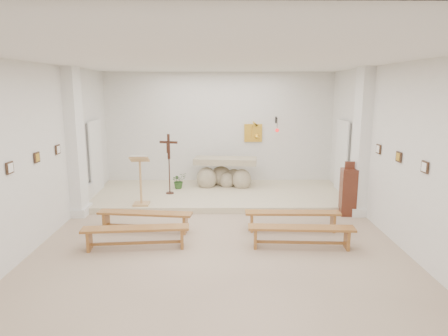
{
  "coord_description": "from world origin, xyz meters",
  "views": [
    {
      "loc": [
        0.04,
        -7.33,
        3.03
      ],
      "look_at": [
        0.12,
        1.6,
        1.22
      ],
      "focal_mm": 32.0,
      "sensor_mm": 36.0,
      "label": 1
    }
  ],
  "objects_px": {
    "bench_left_front": "(145,217)",
    "bench_right_front": "(292,216)",
    "crucifix_stand": "(169,160)",
    "donation_pedestal": "(348,192)",
    "lectern": "(140,180)",
    "bench_right_second": "(301,232)",
    "altar": "(225,174)",
    "bench_left_second": "(136,233)"
  },
  "relations": [
    {
      "from": "bench_left_front",
      "to": "bench_right_front",
      "type": "distance_m",
      "value": 3.15
    },
    {
      "from": "crucifix_stand",
      "to": "donation_pedestal",
      "type": "height_order",
      "value": "crucifix_stand"
    },
    {
      "from": "bench_right_front",
      "to": "bench_right_second",
      "type": "xyz_separation_m",
      "value": [
        0.0,
        -0.94,
        0.0
      ]
    },
    {
      "from": "altar",
      "to": "crucifix_stand",
      "type": "relative_size",
      "value": 1.14
    },
    {
      "from": "donation_pedestal",
      "to": "bench_right_second",
      "type": "relative_size",
      "value": 0.65
    },
    {
      "from": "donation_pedestal",
      "to": "altar",
      "type": "bearing_deg",
      "value": 145.91
    },
    {
      "from": "crucifix_stand",
      "to": "bench_left_front",
      "type": "distance_m",
      "value": 2.67
    },
    {
      "from": "lectern",
      "to": "bench_right_front",
      "type": "relative_size",
      "value": 0.63
    },
    {
      "from": "altar",
      "to": "donation_pedestal",
      "type": "height_order",
      "value": "donation_pedestal"
    },
    {
      "from": "crucifix_stand",
      "to": "bench_right_front",
      "type": "height_order",
      "value": "crucifix_stand"
    },
    {
      "from": "bench_right_front",
      "to": "bench_right_second",
      "type": "relative_size",
      "value": 1.0
    },
    {
      "from": "crucifix_stand",
      "to": "bench_right_second",
      "type": "distance_m",
      "value": 4.63
    },
    {
      "from": "donation_pedestal",
      "to": "bench_right_front",
      "type": "height_order",
      "value": "donation_pedestal"
    },
    {
      "from": "bench_right_front",
      "to": "bench_right_second",
      "type": "distance_m",
      "value": 0.94
    },
    {
      "from": "donation_pedestal",
      "to": "bench_left_second",
      "type": "height_order",
      "value": "donation_pedestal"
    },
    {
      "from": "bench_right_front",
      "to": "bench_left_second",
      "type": "relative_size",
      "value": 0.99
    },
    {
      "from": "lectern",
      "to": "bench_right_second",
      "type": "relative_size",
      "value": 0.63
    },
    {
      "from": "donation_pedestal",
      "to": "crucifix_stand",
      "type": "bearing_deg",
      "value": 165.77
    },
    {
      "from": "altar",
      "to": "donation_pedestal",
      "type": "xyz_separation_m",
      "value": [
        2.94,
        -2.3,
        0.07
      ]
    },
    {
      "from": "crucifix_stand",
      "to": "bench_right_second",
      "type": "relative_size",
      "value": 0.81
    },
    {
      "from": "bench_left_front",
      "to": "bench_left_second",
      "type": "xyz_separation_m",
      "value": [
        0.0,
        -0.94,
        0.0
      ]
    },
    {
      "from": "crucifix_stand",
      "to": "bench_left_second",
      "type": "bearing_deg",
      "value": -80.6
    },
    {
      "from": "donation_pedestal",
      "to": "bench_left_front",
      "type": "relative_size",
      "value": 0.64
    },
    {
      "from": "bench_right_front",
      "to": "crucifix_stand",
      "type": "bearing_deg",
      "value": 140.36
    },
    {
      "from": "crucifix_stand",
      "to": "bench_right_front",
      "type": "bearing_deg",
      "value": -28.01
    },
    {
      "from": "donation_pedestal",
      "to": "bench_right_second",
      "type": "height_order",
      "value": "donation_pedestal"
    },
    {
      "from": "bench_left_second",
      "to": "bench_right_second",
      "type": "xyz_separation_m",
      "value": [
        3.15,
        0.0,
        0.0
      ]
    },
    {
      "from": "bench_right_front",
      "to": "bench_left_second",
      "type": "bearing_deg",
      "value": -162.16
    },
    {
      "from": "crucifix_stand",
      "to": "bench_right_front",
      "type": "distance_m",
      "value": 3.97
    },
    {
      "from": "bench_right_front",
      "to": "lectern",
      "type": "bearing_deg",
      "value": 158.61
    },
    {
      "from": "lectern",
      "to": "crucifix_stand",
      "type": "bearing_deg",
      "value": 59.63
    },
    {
      "from": "altar",
      "to": "bench_right_front",
      "type": "distance_m",
      "value": 3.67
    },
    {
      "from": "donation_pedestal",
      "to": "bench_right_second",
      "type": "distance_m",
      "value": 2.55
    },
    {
      "from": "bench_right_second",
      "to": "crucifix_stand",
      "type": "bearing_deg",
      "value": 133.38
    },
    {
      "from": "donation_pedestal",
      "to": "bench_right_front",
      "type": "xyz_separation_m",
      "value": [
        -1.52,
        -1.08,
        -0.26
      ]
    },
    {
      "from": "bench_left_front",
      "to": "bench_left_second",
      "type": "distance_m",
      "value": 0.94
    },
    {
      "from": "crucifix_stand",
      "to": "altar",
      "type": "bearing_deg",
      "value": 41.45
    },
    {
      "from": "altar",
      "to": "bench_right_second",
      "type": "distance_m",
      "value": 4.55
    },
    {
      "from": "bench_left_front",
      "to": "donation_pedestal",
      "type": "bearing_deg",
      "value": 20.06
    },
    {
      "from": "lectern",
      "to": "bench_right_front",
      "type": "xyz_separation_m",
      "value": [
        3.52,
        -1.47,
        -0.46
      ]
    },
    {
      "from": "crucifix_stand",
      "to": "donation_pedestal",
      "type": "relative_size",
      "value": 1.25
    },
    {
      "from": "crucifix_stand",
      "to": "bench_right_second",
      "type": "height_order",
      "value": "crucifix_stand"
    }
  ]
}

